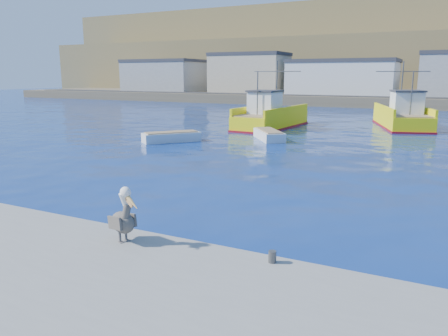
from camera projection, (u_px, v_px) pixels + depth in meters
name	position (u px, v px, depth m)	size (l,w,h in m)	color
ground	(225.00, 223.00, 15.22)	(260.00, 260.00, 0.00)	navy
dock_bollards	(189.00, 241.00, 11.85)	(36.20, 0.20, 0.30)	#4C4C4C
far_shore	(420.00, 59.00, 108.83)	(200.00, 81.00, 24.00)	brown
trawler_yellow_a	(270.00, 117.00, 42.32)	(4.91, 10.97, 6.44)	yellow
trawler_yellow_b	(402.00, 117.00, 42.53)	(6.68, 11.39, 6.45)	yellow
skiff_left	(171.00, 138.00, 33.56)	(3.95, 4.33, 0.95)	silver
skiff_extra	(269.00, 136.00, 34.69)	(3.78, 4.43, 0.95)	silver
pelican	(123.00, 218.00, 12.03)	(1.28, 0.79, 1.61)	#595451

